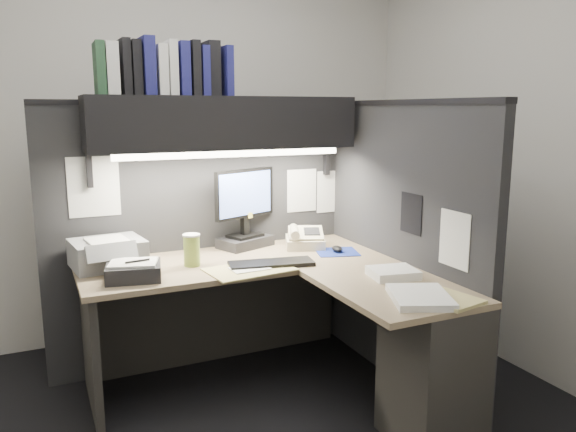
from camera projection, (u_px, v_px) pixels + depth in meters
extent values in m
plane|color=black|center=(254.00, 430.00, 2.81)|extent=(3.50, 3.50, 0.00)
cube|color=silver|center=(173.00, 143.00, 3.89)|extent=(3.50, 0.04, 2.70)
cube|color=silver|center=(498.00, 216.00, 1.22)|extent=(3.50, 0.04, 2.70)
cube|color=silver|center=(531.00, 149.00, 3.27)|extent=(0.04, 3.00, 2.70)
cube|color=black|center=(203.00, 236.00, 3.50)|extent=(1.90, 0.06, 1.60)
cube|color=black|center=(400.00, 247.00, 3.22)|extent=(0.06, 1.50, 1.60)
cube|color=#978060|center=(233.00, 262.00, 3.21)|extent=(1.70, 0.68, 0.03)
cube|color=#978060|center=(391.00, 288.00, 2.76)|extent=(0.60, 0.85, 0.03)
cube|color=#2C2A27|center=(219.00, 306.00, 3.55)|extent=(1.61, 0.02, 0.70)
cube|color=#2C2A27|center=(91.00, 346.00, 2.95)|extent=(0.04, 0.61, 0.70)
cube|color=#2C2A27|center=(433.00, 372.00, 2.67)|extent=(0.38, 0.40, 0.70)
cube|color=black|center=(224.00, 123.00, 3.25)|extent=(1.55, 0.34, 0.30)
cylinder|color=white|center=(233.00, 154.00, 3.15)|extent=(1.32, 0.04, 0.04)
cube|color=black|center=(245.00, 242.00, 3.51)|extent=(0.38, 0.31, 0.06)
cube|color=black|center=(245.00, 226.00, 3.49)|extent=(0.06, 0.05, 0.11)
cube|color=black|center=(245.00, 193.00, 3.45)|extent=(0.43, 0.20, 0.30)
cube|color=#6482DB|center=(246.00, 194.00, 3.43)|extent=(0.39, 0.16, 0.26)
cube|color=black|center=(271.00, 264.00, 3.09)|extent=(0.49, 0.24, 0.02)
cube|color=navy|center=(337.00, 252.00, 3.38)|extent=(0.29, 0.28, 0.00)
ellipsoid|color=black|center=(337.00, 249.00, 3.37)|extent=(0.08, 0.11, 0.04)
cube|color=beige|center=(305.00, 239.00, 3.51)|extent=(0.31, 0.32, 0.10)
cylinder|color=#BBC850|center=(192.00, 251.00, 3.07)|extent=(0.12, 0.12, 0.17)
cube|color=#939599|center=(108.00, 253.00, 3.06)|extent=(0.41, 0.36, 0.15)
cube|color=black|center=(134.00, 272.00, 2.83)|extent=(0.31, 0.27, 0.08)
cube|color=tan|center=(250.00, 269.00, 3.00)|extent=(0.48, 0.34, 0.01)
cube|color=white|center=(393.00, 273.00, 2.87)|extent=(0.26, 0.23, 0.04)
cube|color=white|center=(420.00, 297.00, 2.52)|extent=(0.36, 0.39, 0.03)
cube|color=tan|center=(448.00, 299.00, 2.53)|extent=(0.26, 0.31, 0.02)
cube|color=#264C2F|center=(99.00, 69.00, 2.91)|extent=(0.05, 0.22, 0.27)
cube|color=white|center=(110.00, 69.00, 2.94)|extent=(0.07, 0.22, 0.27)
cube|color=black|center=(124.00, 68.00, 2.98)|extent=(0.05, 0.22, 0.29)
cube|color=black|center=(135.00, 68.00, 3.00)|extent=(0.05, 0.22, 0.28)
cube|color=navy|center=(146.00, 67.00, 3.00)|extent=(0.06, 0.22, 0.30)
cube|color=white|center=(160.00, 71.00, 3.03)|extent=(0.05, 0.22, 0.26)
cube|color=white|center=(170.00, 69.00, 3.06)|extent=(0.05, 0.22, 0.29)
cube|color=navy|center=(181.00, 69.00, 3.08)|extent=(0.05, 0.22, 0.28)
cube|color=black|center=(192.00, 69.00, 3.11)|extent=(0.05, 0.22, 0.29)
cube|color=navy|center=(201.00, 72.00, 3.14)|extent=(0.04, 0.22, 0.27)
cube|color=black|center=(210.00, 69.00, 3.18)|extent=(0.07, 0.22, 0.30)
cube|color=navy|center=(224.00, 72.00, 3.19)|extent=(0.04, 0.22, 0.27)
cube|color=white|center=(302.00, 191.00, 3.70)|extent=(0.21, 0.00, 0.28)
cube|color=white|center=(331.00, 192.00, 3.79)|extent=(0.21, 0.00, 0.28)
cube|color=white|center=(94.00, 187.00, 3.15)|extent=(0.28, 0.00, 0.34)
cube|color=black|center=(411.00, 214.00, 3.04)|extent=(0.00, 0.18, 0.22)
cube|color=white|center=(454.00, 240.00, 2.75)|extent=(0.00, 0.21, 0.28)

